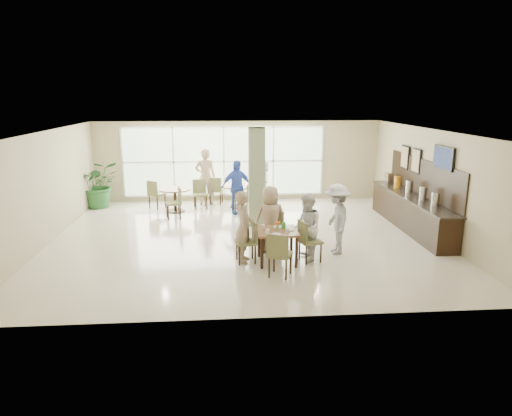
{
  "coord_description": "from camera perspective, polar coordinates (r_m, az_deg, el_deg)",
  "views": [
    {
      "loc": [
        -0.59,
        -11.52,
        3.67
      ],
      "look_at": [
        0.2,
        -1.2,
        1.1
      ],
      "focal_mm": 32.0,
      "sensor_mm": 36.0,
      "label": 1
    }
  ],
  "objects": [
    {
      "name": "potted_plant",
      "position": [
        16.09,
        -19.05,
        2.82
      ],
      "size": [
        1.76,
        1.76,
        1.56
      ],
      "primitive_type": "imported",
      "rotation": [
        0.0,
        0.0,
        0.31
      ],
      "color": "#245B28",
      "rests_on": "ground"
    },
    {
      "name": "buffet_counter",
      "position": [
        13.51,
        18.81,
        -0.16
      ],
      "size": [
        0.64,
        4.7,
        1.95
      ],
      "color": "black",
      "rests_on": "ground"
    },
    {
      "name": "chairs_main_table",
      "position": [
        10.22,
        2.66,
        -4.28
      ],
      "size": [
        1.98,
        2.08,
        0.95
      ],
      "color": "#545C32",
      "rests_on": "ground"
    },
    {
      "name": "adult_a",
      "position": [
        14.38,
        -2.45,
        2.64
      ],
      "size": [
        1.14,
        0.88,
        1.71
      ],
      "primitive_type": "imported",
      "rotation": [
        0.0,
        0.0,
        0.35
      ],
      "color": "#405EC1",
      "rests_on": "ground"
    },
    {
      "name": "teen_right",
      "position": [
        10.32,
        6.36,
        -2.42
      ],
      "size": [
        0.62,
        0.78,
        1.56
      ],
      "primitive_type": "imported",
      "rotation": [
        0.0,
        0.0,
        -1.53
      ],
      "color": "white",
      "rests_on": "ground"
    },
    {
      "name": "framed_art_a",
      "position": [
        13.81,
        19.39,
        5.58
      ],
      "size": [
        0.05,
        0.55,
        0.7
      ],
      "color": "black",
      "rests_on": "ground"
    },
    {
      "name": "round_table_left",
      "position": [
        14.91,
        -10.1,
        1.67
      ],
      "size": [
        1.02,
        1.02,
        0.75
      ],
      "color": "brown",
      "rests_on": "ground"
    },
    {
      "name": "column",
      "position": [
        12.96,
        0.07,
        3.85
      ],
      "size": [
        0.45,
        0.45,
        2.8
      ],
      "primitive_type": "cube",
      "color": "#6F7C56",
      "rests_on": "ground"
    },
    {
      "name": "room_shell",
      "position": [
        11.7,
        -1.43,
        4.26
      ],
      "size": [
        10.0,
        10.0,
        10.0
      ],
      "color": "white",
      "rests_on": "ground"
    },
    {
      "name": "chairs_table_right",
      "position": [
        15.32,
        -2.06,
        1.89
      ],
      "size": [
        2.05,
        1.95,
        0.95
      ],
      "color": "#545C32",
      "rests_on": "ground"
    },
    {
      "name": "adult_b",
      "position": [
        15.23,
        0.73,
        3.09
      ],
      "size": [
        0.71,
        1.52,
        1.61
      ],
      "primitive_type": "imported",
      "rotation": [
        0.0,
        0.0,
        -1.62
      ],
      "color": "white",
      "rests_on": "ground"
    },
    {
      "name": "teen_standing",
      "position": [
        10.89,
        10.05,
        -1.37
      ],
      "size": [
        0.65,
        1.1,
        1.67
      ],
      "primitive_type": "imported",
      "rotation": [
        0.0,
        0.0,
        -1.6
      ],
      "color": "#9B9B9E",
      "rests_on": "ground"
    },
    {
      "name": "round_table_right",
      "position": [
        15.27,
        -2.18,
        2.31
      ],
      "size": [
        1.21,
        1.21,
        0.75
      ],
      "color": "brown",
      "rests_on": "ground"
    },
    {
      "name": "window_bank",
      "position": [
        16.14,
        -4.04,
        5.82
      ],
      "size": [
        7.0,
        0.04,
        7.0
      ],
      "color": "silver",
      "rests_on": "ground"
    },
    {
      "name": "main_table",
      "position": [
        10.18,
        2.69,
        -3.33
      ],
      "size": [
        0.9,
        0.9,
        0.75
      ],
      "color": "brown",
      "rests_on": "ground"
    },
    {
      "name": "chairs_table_left",
      "position": [
        14.9,
        -9.85,
        1.35
      ],
      "size": [
        2.01,
        1.91,
        0.95
      ],
      "color": "#545C32",
      "rests_on": "ground"
    },
    {
      "name": "teen_left",
      "position": [
        10.17,
        -1.52,
        -2.37
      ],
      "size": [
        0.46,
        0.64,
        1.63
      ],
      "primitive_type": "imported",
      "rotation": [
        0.0,
        0.0,
        1.44
      ],
      "color": "tan",
      "rests_on": "ground"
    },
    {
      "name": "tabletop_clutter",
      "position": [
        10.09,
        2.69,
        -2.53
      ],
      "size": [
        0.73,
        0.76,
        0.21
      ],
      "color": "white",
      "rests_on": "main_table"
    },
    {
      "name": "framed_art_b",
      "position": [
        14.54,
        18.14,
        6.06
      ],
      "size": [
        0.05,
        0.55,
        0.7
      ],
      "color": "black",
      "rests_on": "ground"
    },
    {
      "name": "adult_standing",
      "position": [
        15.62,
        -6.34,
        3.9
      ],
      "size": [
        0.75,
        0.53,
        1.94
      ],
      "primitive_type": "imported",
      "rotation": [
        0.0,
        0.0,
        3.23
      ],
      "color": "tan",
      "rests_on": "ground"
    },
    {
      "name": "teen_far",
      "position": [
        10.87,
        1.79,
        -1.38
      ],
      "size": [
        0.83,
        0.53,
        1.6
      ],
      "primitive_type": "imported",
      "rotation": [
        0.0,
        0.0,
        3.27
      ],
      "color": "tan",
      "rests_on": "ground"
    },
    {
      "name": "wall_tv",
      "position": [
        12.34,
        22.4,
        5.82
      ],
      "size": [
        0.06,
        1.0,
        0.58
      ],
      "color": "black",
      "rests_on": "ground"
    },
    {
      "name": "ground",
      "position": [
        12.11,
        -1.38,
        -3.71
      ],
      "size": [
        10.0,
        10.0,
        0.0
      ],
      "primitive_type": "plane",
      "color": "beige",
      "rests_on": "ground"
    }
  ]
}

